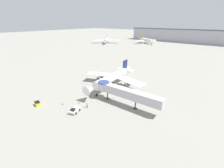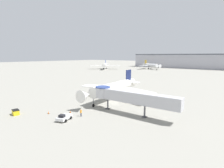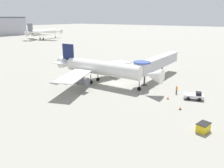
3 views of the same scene
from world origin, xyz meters
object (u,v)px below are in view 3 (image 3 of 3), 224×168
object	(u,v)px
jet_bridge	(156,63)
traffic_cone_near_nose	(168,97)
main_airplane	(100,68)
background_jet_gray_tail	(43,32)
traffic_cone_apron_front	(180,108)
traffic_cone_starboard_wing	(127,74)
service_container_yellow	(203,127)
ground_crew_marshaller	(177,89)
pushback_tug_white	(194,96)

from	to	relation	value
jet_bridge	traffic_cone_near_nose	xyz separation A→B (m)	(-12.27, -8.80, -4.19)
main_airplane	jet_bridge	world-z (taller)	main_airplane
main_airplane	background_jet_gray_tail	size ratio (longest dim) A/B	0.85
traffic_cone_apron_front	traffic_cone_near_nose	bearing A→B (deg)	46.06
jet_bridge	traffic_cone_starboard_wing	world-z (taller)	jet_bridge
service_container_yellow	traffic_cone_starboard_wing	world-z (taller)	service_container_yellow
ground_crew_marshaller	traffic_cone_apron_front	bearing A→B (deg)	-64.25
background_jet_gray_tail	traffic_cone_starboard_wing	bearing A→B (deg)	153.52
ground_crew_marshaller	traffic_cone_starboard_wing	bearing A→B (deg)	158.75
pushback_tug_white	ground_crew_marshaller	distance (m)	4.36
ground_crew_marshaller	main_airplane	bearing A→B (deg)	-166.95
traffic_cone_near_nose	pushback_tug_white	bearing A→B (deg)	-53.80
traffic_cone_starboard_wing	ground_crew_marshaller	world-z (taller)	ground_crew_marshaller
ground_crew_marshaller	background_jet_gray_tail	bearing A→B (deg)	155.20
main_airplane	jet_bridge	distance (m)	15.26
traffic_cone_starboard_wing	background_jet_gray_tail	distance (m)	124.33
main_airplane	background_jet_gray_tail	bearing A→B (deg)	54.82
ground_crew_marshaller	background_jet_gray_tail	world-z (taller)	background_jet_gray_tail
main_airplane	ground_crew_marshaller	world-z (taller)	main_airplane
main_airplane	traffic_cone_near_nose	xyz separation A→B (m)	(-0.37, -18.32, -3.64)
traffic_cone_near_nose	ground_crew_marshaller	size ratio (longest dim) A/B	0.39
main_airplane	background_jet_gray_tail	world-z (taller)	background_jet_gray_tail
traffic_cone_starboard_wing	background_jet_gray_tail	world-z (taller)	background_jet_gray_tail
pushback_tug_white	background_jet_gray_tail	world-z (taller)	background_jet_gray_tail
main_airplane	ground_crew_marshaller	bearing A→B (deg)	-82.17
traffic_cone_near_nose	background_jet_gray_tail	xyz separation A→B (m)	(66.38, 128.75, 4.89)
service_container_yellow	traffic_cone_starboard_wing	bearing A→B (deg)	51.77
service_container_yellow	traffic_cone_apron_front	bearing A→B (deg)	43.45
service_container_yellow	traffic_cone_near_nose	bearing A→B (deg)	44.51
traffic_cone_apron_front	background_jet_gray_tail	bearing A→B (deg)	62.13
traffic_cone_starboard_wing	pushback_tug_white	bearing A→B (deg)	-110.88
main_airplane	service_container_yellow	world-z (taller)	main_airplane
pushback_tug_white	ground_crew_marshaller	bearing A→B (deg)	55.35
main_airplane	traffic_cone_apron_front	bearing A→B (deg)	-104.91
jet_bridge	traffic_cone_apron_front	distance (m)	20.93
service_container_yellow	traffic_cone_near_nose	distance (m)	13.52
main_airplane	traffic_cone_near_nose	distance (m)	18.69
main_airplane	pushback_tug_white	distance (m)	23.09
background_jet_gray_tail	main_airplane	bearing A→B (deg)	148.88
jet_bridge	pushback_tug_white	distance (m)	16.43
background_jet_gray_tail	service_container_yellow	bearing A→B (deg)	150.94
background_jet_gray_tail	traffic_cone_near_nose	bearing A→B (deg)	152.48
traffic_cone_apron_front	pushback_tug_white	bearing A→B (deg)	-3.42
traffic_cone_near_nose	traffic_cone_starboard_wing	xyz separation A→B (m)	(11.46, 17.32, 0.00)
main_airplane	ground_crew_marshaller	xyz separation A→B (m)	(3.98, -18.49, -2.92)
traffic_cone_starboard_wing	service_container_yellow	bearing A→B (deg)	-128.23
main_airplane	traffic_cone_starboard_wing	distance (m)	11.72
jet_bridge	background_jet_gray_tail	size ratio (longest dim) A/B	0.68
main_airplane	service_container_yellow	distance (m)	29.73
traffic_cone_apron_front	traffic_cone_near_nose	size ratio (longest dim) A/B	1.05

